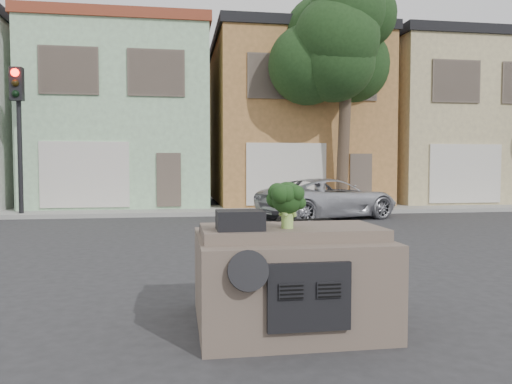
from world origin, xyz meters
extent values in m
plane|color=#303033|center=(0.00, 0.00, 0.00)|extent=(120.00, 120.00, 0.00)
cube|color=gray|center=(0.00, 10.50, 0.07)|extent=(40.00, 3.00, 0.15)
cube|color=#A2CFA2|center=(-3.50, 14.50, 3.77)|extent=(7.20, 8.20, 7.55)
cube|color=#AB7741|center=(4.00, 14.50, 3.77)|extent=(7.20, 8.20, 7.55)
cube|color=tan|center=(11.50, 14.50, 3.77)|extent=(7.20, 8.20, 7.55)
imported|color=silver|center=(3.77, 7.63, 0.00)|extent=(5.34, 3.83, 1.35)
cube|color=black|center=(-6.50, 9.50, 2.55)|extent=(0.40, 0.40, 5.10)
cube|color=#1C3717|center=(5.00, 9.80, 4.25)|extent=(4.40, 4.00, 8.50)
cube|color=brown|center=(0.00, -3.00, 0.56)|extent=(2.00, 1.80, 1.12)
cube|color=black|center=(-0.58, -3.35, 1.22)|extent=(0.48, 0.38, 0.20)
cube|color=black|center=(0.28, -2.62, 1.13)|extent=(0.69, 0.15, 0.02)
cube|color=black|center=(-0.07, -3.31, 1.37)|extent=(0.53, 0.53, 0.50)
camera|label=1|loc=(-1.20, -8.39, 1.78)|focal=35.00mm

